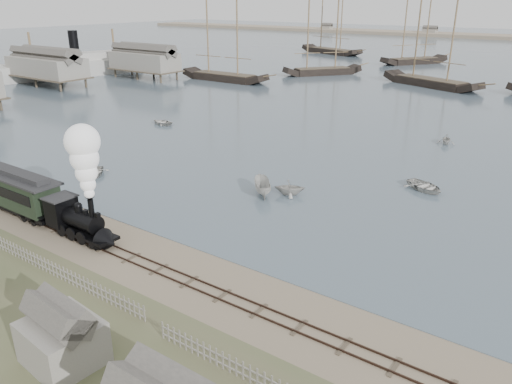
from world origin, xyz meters
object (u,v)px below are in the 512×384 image
Objects in this scene: locomotive at (83,192)px; steamship at (75,53)px; passenger_coach at (5,185)px; beached_dinghy at (85,219)px.

locomotive is 0.19× the size of steamship.
passenger_coach is 88.95m from steamship.
beached_dinghy is (9.05, 1.89, -1.83)m from passenger_coach.
passenger_coach is at bearing -114.82° from steamship.
beached_dinghy is at bearing 11.79° from passenger_coach.
locomotive is 5.34m from beached_dinghy.
locomotive reaches higher than beached_dinghy.
locomotive is at bearing -117.68° from beached_dinghy.
beached_dinghy is at bearing -110.41° from steamship.
passenger_coach is 0.30× the size of steamship.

